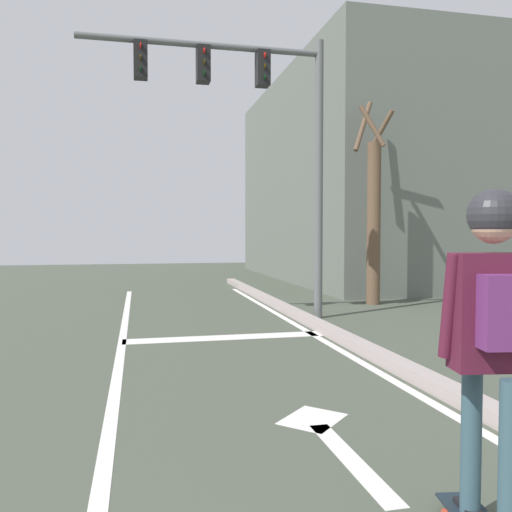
# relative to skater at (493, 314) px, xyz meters

# --- Properties ---
(lane_line_center) EXTENTS (0.12, 20.00, 0.01)m
(lane_line_center) POSITION_rel_skater_xyz_m (-1.99, 2.84, -1.22)
(lane_line_center) COLOR silver
(lane_line_center) RESTS_ON ground
(lane_line_curbside) EXTENTS (0.12, 20.00, 0.01)m
(lane_line_curbside) POSITION_rel_skater_xyz_m (0.99, 2.84, -1.22)
(lane_line_curbside) COLOR silver
(lane_line_curbside) RESTS_ON ground
(stop_bar) EXTENTS (3.14, 0.40, 0.01)m
(stop_bar) POSITION_rel_skater_xyz_m (-0.42, 5.76, -1.22)
(stop_bar) COLOR silver
(stop_bar) RESTS_ON ground
(lane_arrow_stem) EXTENTS (0.16, 1.40, 0.01)m
(lane_arrow_stem) POSITION_rel_skater_xyz_m (-0.27, 1.16, -1.22)
(lane_arrow_stem) COLOR silver
(lane_arrow_stem) RESTS_ON ground
(lane_arrow_head) EXTENTS (0.71, 0.71, 0.01)m
(lane_arrow_head) POSITION_rel_skater_xyz_m (-0.27, 2.01, -1.22)
(lane_arrow_head) COLOR silver
(lane_arrow_head) RESTS_ON ground
(curb_strip) EXTENTS (0.24, 24.00, 0.14)m
(curb_strip) POSITION_rel_skater_xyz_m (1.24, 2.84, -1.15)
(curb_strip) COLOR #A0928E
(curb_strip) RESTS_ON ground
(skater) EXTENTS (0.48, 0.65, 1.77)m
(skater) POSITION_rel_skater_xyz_m (0.00, 0.00, 0.00)
(skater) COLOR #34505B
(skater) RESTS_ON skateboard
(traffic_signal_mast) EXTENTS (4.49, 0.34, 5.27)m
(traffic_signal_mast) POSITION_rel_skater_xyz_m (0.33, 7.26, 2.68)
(traffic_signal_mast) COLOR #595C5C
(traffic_signal_mast) RESTS_ON ground
(roadside_tree) EXTENTS (0.98, 0.97, 4.73)m
(roadside_tree) POSITION_rel_skater_xyz_m (3.53, 8.88, 0.86)
(roadside_tree) COLOR brown
(roadside_tree) RESTS_ON ground
(building_block) EXTENTS (9.26, 12.04, 7.17)m
(building_block) POSITION_rel_skater_xyz_m (7.77, 15.68, 2.36)
(building_block) COLOR #5E655C
(building_block) RESTS_ON ground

